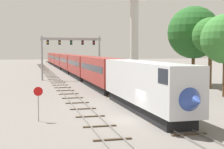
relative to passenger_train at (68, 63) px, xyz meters
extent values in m
plane|color=slate|center=(-2.00, -64.33, -2.61)|extent=(400.00, 400.00, 0.00)
cube|color=slate|center=(-0.72, -4.33, -2.53)|extent=(0.07, 200.00, 0.16)
cube|color=slate|center=(0.72, -4.33, -2.53)|extent=(0.07, 200.00, 0.16)
cube|color=#473828|center=(0.00, -70.33, -2.56)|extent=(2.60, 0.24, 0.10)
cube|color=#473828|center=(0.00, -66.33, -2.56)|extent=(2.60, 0.24, 0.10)
cube|color=#473828|center=(0.00, -62.33, -2.56)|extent=(2.60, 0.24, 0.10)
cube|color=#473828|center=(0.00, -58.33, -2.56)|extent=(2.60, 0.24, 0.10)
cube|color=#473828|center=(0.00, -54.33, -2.56)|extent=(2.60, 0.24, 0.10)
cube|color=#473828|center=(0.00, -50.33, -2.56)|extent=(2.60, 0.24, 0.10)
cube|color=#473828|center=(0.00, -46.33, -2.56)|extent=(2.60, 0.24, 0.10)
cube|color=#473828|center=(0.00, -42.33, -2.56)|extent=(2.60, 0.24, 0.10)
cube|color=#473828|center=(0.00, -38.33, -2.56)|extent=(2.60, 0.24, 0.10)
cube|color=#473828|center=(0.00, -34.33, -2.56)|extent=(2.60, 0.24, 0.10)
cube|color=#473828|center=(0.00, -30.33, -2.56)|extent=(2.60, 0.24, 0.10)
cube|color=#473828|center=(0.00, -26.33, -2.56)|extent=(2.60, 0.24, 0.10)
cube|color=#473828|center=(0.00, -22.33, -2.56)|extent=(2.60, 0.24, 0.10)
cube|color=#473828|center=(0.00, -18.33, -2.56)|extent=(2.60, 0.24, 0.10)
cube|color=#473828|center=(0.00, -14.33, -2.56)|extent=(2.60, 0.24, 0.10)
cube|color=#473828|center=(0.00, -10.33, -2.56)|extent=(2.60, 0.24, 0.10)
cube|color=#473828|center=(0.00, -6.33, -2.56)|extent=(2.60, 0.24, 0.10)
cube|color=#473828|center=(0.00, -2.33, -2.56)|extent=(2.60, 0.24, 0.10)
cube|color=#473828|center=(0.00, 1.67, -2.56)|extent=(2.60, 0.24, 0.10)
cube|color=#473828|center=(0.00, 5.67, -2.56)|extent=(2.60, 0.24, 0.10)
cube|color=#473828|center=(0.00, 9.67, -2.56)|extent=(2.60, 0.24, 0.10)
cube|color=#473828|center=(0.00, 13.67, -2.56)|extent=(2.60, 0.24, 0.10)
cube|color=#473828|center=(0.00, 17.67, -2.56)|extent=(2.60, 0.24, 0.10)
cube|color=#473828|center=(0.00, 21.67, -2.56)|extent=(2.60, 0.24, 0.10)
cube|color=#473828|center=(0.00, 25.67, -2.56)|extent=(2.60, 0.24, 0.10)
cube|color=#473828|center=(0.00, 29.67, -2.56)|extent=(2.60, 0.24, 0.10)
cube|color=#473828|center=(0.00, 33.67, -2.56)|extent=(2.60, 0.24, 0.10)
cube|color=#473828|center=(0.00, 37.67, -2.56)|extent=(2.60, 0.24, 0.10)
cube|color=#473828|center=(0.00, 41.67, -2.56)|extent=(2.60, 0.24, 0.10)
cube|color=#473828|center=(0.00, 45.67, -2.56)|extent=(2.60, 0.24, 0.10)
cube|color=#473828|center=(0.00, 49.67, -2.56)|extent=(2.60, 0.24, 0.10)
cube|color=#473828|center=(0.00, 53.67, -2.56)|extent=(2.60, 0.24, 0.10)
cube|color=#473828|center=(0.00, 57.67, -2.56)|extent=(2.60, 0.24, 0.10)
cube|color=#473828|center=(0.00, 61.67, -2.56)|extent=(2.60, 0.24, 0.10)
cube|color=#473828|center=(0.00, 65.67, -2.56)|extent=(2.60, 0.24, 0.10)
cube|color=#473828|center=(0.00, 69.67, -2.56)|extent=(2.60, 0.24, 0.10)
cube|color=#473828|center=(0.00, 73.67, -2.56)|extent=(2.60, 0.24, 0.10)
cube|color=#473828|center=(0.00, 77.67, -2.56)|extent=(2.60, 0.24, 0.10)
cube|color=#473828|center=(0.00, 81.67, -2.56)|extent=(2.60, 0.24, 0.10)
cube|color=#473828|center=(0.00, 85.67, -2.56)|extent=(2.60, 0.24, 0.10)
cube|color=#473828|center=(0.00, 89.67, -2.56)|extent=(2.60, 0.24, 0.10)
cube|color=#473828|center=(0.00, 93.67, -2.56)|extent=(2.60, 0.24, 0.10)
cube|color=slate|center=(-6.22, -24.33, -2.53)|extent=(0.07, 160.00, 0.16)
cube|color=slate|center=(-4.78, -24.33, -2.53)|extent=(0.07, 160.00, 0.16)
cube|color=#473828|center=(-5.50, -70.33, -2.56)|extent=(2.60, 0.24, 0.10)
cube|color=#473828|center=(-5.50, -66.33, -2.56)|extent=(2.60, 0.24, 0.10)
cube|color=#473828|center=(-5.50, -62.33, -2.56)|extent=(2.60, 0.24, 0.10)
cube|color=#473828|center=(-5.50, -58.33, -2.56)|extent=(2.60, 0.24, 0.10)
cube|color=#473828|center=(-5.50, -54.33, -2.56)|extent=(2.60, 0.24, 0.10)
cube|color=#473828|center=(-5.50, -50.33, -2.56)|extent=(2.60, 0.24, 0.10)
cube|color=#473828|center=(-5.50, -46.33, -2.56)|extent=(2.60, 0.24, 0.10)
cube|color=#473828|center=(-5.50, -42.33, -2.56)|extent=(2.60, 0.24, 0.10)
cube|color=#473828|center=(-5.50, -38.33, -2.56)|extent=(2.60, 0.24, 0.10)
cube|color=#473828|center=(-5.50, -34.33, -2.56)|extent=(2.60, 0.24, 0.10)
cube|color=#473828|center=(-5.50, -30.33, -2.56)|extent=(2.60, 0.24, 0.10)
cube|color=#473828|center=(-5.50, -26.33, -2.56)|extent=(2.60, 0.24, 0.10)
cube|color=#473828|center=(-5.50, -22.33, -2.56)|extent=(2.60, 0.24, 0.10)
cube|color=#473828|center=(-5.50, -18.33, -2.56)|extent=(2.60, 0.24, 0.10)
cube|color=#473828|center=(-5.50, -14.33, -2.56)|extent=(2.60, 0.24, 0.10)
cube|color=#473828|center=(-5.50, -10.33, -2.56)|extent=(2.60, 0.24, 0.10)
cube|color=#473828|center=(-5.50, -6.33, -2.56)|extent=(2.60, 0.24, 0.10)
cube|color=#473828|center=(-5.50, -2.33, -2.56)|extent=(2.60, 0.24, 0.10)
cube|color=#473828|center=(-5.50, 1.67, -2.56)|extent=(2.60, 0.24, 0.10)
cube|color=#473828|center=(-5.50, 5.67, -2.56)|extent=(2.60, 0.24, 0.10)
cube|color=#473828|center=(-5.50, 9.67, -2.56)|extent=(2.60, 0.24, 0.10)
cube|color=#473828|center=(-5.50, 13.67, -2.56)|extent=(2.60, 0.24, 0.10)
cube|color=#473828|center=(-5.50, 17.67, -2.56)|extent=(2.60, 0.24, 0.10)
cube|color=#473828|center=(-5.50, 21.67, -2.56)|extent=(2.60, 0.24, 0.10)
cube|color=#473828|center=(-5.50, 25.67, -2.56)|extent=(2.60, 0.24, 0.10)
cube|color=#473828|center=(-5.50, 29.67, -2.56)|extent=(2.60, 0.24, 0.10)
cube|color=#473828|center=(-5.50, 33.67, -2.56)|extent=(2.60, 0.24, 0.10)
cube|color=#473828|center=(-5.50, 37.67, -2.56)|extent=(2.60, 0.24, 0.10)
cube|color=#473828|center=(-5.50, 41.67, -2.56)|extent=(2.60, 0.24, 0.10)
cube|color=#473828|center=(-5.50, 45.67, -2.56)|extent=(2.60, 0.24, 0.10)
cube|color=#473828|center=(-5.50, 49.67, -2.56)|extent=(2.60, 0.24, 0.10)
cube|color=#473828|center=(-5.50, 53.67, -2.56)|extent=(2.60, 0.24, 0.10)
cube|color=silver|center=(0.00, -60.77, 0.29)|extent=(3.00, 19.11, 3.80)
cone|color=#2D479E|center=(0.00, -70.53, -0.11)|extent=(2.88, 2.60, 2.88)
cube|color=black|center=(0.00, -69.13, 1.43)|extent=(3.04, 1.80, 1.10)
cube|color=black|center=(0.00, -60.77, -2.11)|extent=(2.52, 17.20, 1.00)
cube|color=maroon|center=(0.00, -40.67, 0.29)|extent=(3.00, 19.11, 3.80)
cube|color=black|center=(0.00, -40.67, 0.69)|extent=(3.04, 17.58, 0.90)
cube|color=black|center=(0.00, -40.67, -2.11)|extent=(2.52, 17.20, 1.00)
cube|color=maroon|center=(0.00, -20.56, 0.29)|extent=(3.00, 19.11, 3.80)
cube|color=black|center=(0.00, -20.56, 0.69)|extent=(3.04, 17.58, 0.90)
cube|color=black|center=(0.00, -20.56, -2.11)|extent=(2.52, 17.20, 1.00)
cube|color=maroon|center=(0.00, -0.46, 0.29)|extent=(3.00, 19.11, 3.80)
cube|color=black|center=(0.00, -0.46, 0.69)|extent=(3.04, 17.58, 0.90)
cube|color=black|center=(0.00, -0.46, -2.11)|extent=(2.52, 17.20, 1.00)
cube|color=maroon|center=(0.00, 19.65, 0.29)|extent=(3.00, 19.11, 3.80)
cube|color=black|center=(0.00, 19.65, 0.69)|extent=(3.04, 17.58, 0.90)
cube|color=black|center=(0.00, 19.65, -2.11)|extent=(2.52, 17.20, 1.00)
cube|color=maroon|center=(0.00, 39.76, 0.29)|extent=(3.00, 19.11, 3.80)
cube|color=black|center=(0.00, 39.76, 0.69)|extent=(3.04, 17.58, 0.90)
cube|color=black|center=(0.00, 39.76, -2.11)|extent=(2.52, 17.20, 1.00)
cube|color=maroon|center=(0.00, 59.86, 0.29)|extent=(3.00, 19.11, 3.80)
cube|color=black|center=(0.00, 59.86, 0.69)|extent=(3.04, 17.58, 0.90)
cube|color=black|center=(0.00, 59.86, -2.11)|extent=(2.52, 17.20, 1.00)
cylinder|color=#999BA0|center=(-8.00, -23.90, 1.77)|extent=(0.36, 0.36, 8.76)
cylinder|color=#999BA0|center=(3.50, -23.90, 1.77)|extent=(0.36, 0.36, 8.76)
cube|color=#999BA0|center=(-2.25, -23.90, 5.55)|extent=(12.10, 0.36, 0.50)
cube|color=black|center=(-6.85, -23.85, 4.85)|extent=(0.44, 0.32, 0.90)
sphere|color=yellow|center=(-6.85, -24.04, 4.85)|extent=(0.28, 0.28, 0.28)
cube|color=black|center=(-4.55, -23.85, 4.85)|extent=(0.44, 0.32, 0.90)
sphere|color=yellow|center=(-4.55, -24.04, 4.85)|extent=(0.28, 0.28, 0.28)
cube|color=black|center=(-2.25, -23.85, 4.85)|extent=(0.44, 0.32, 0.90)
sphere|color=green|center=(-2.25, -24.04, 4.85)|extent=(0.28, 0.28, 0.28)
cube|color=black|center=(0.05, -23.85, 4.85)|extent=(0.44, 0.32, 0.90)
sphere|color=red|center=(0.05, -24.04, 4.85)|extent=(0.28, 0.28, 0.28)
cube|color=black|center=(2.35, -23.85, 4.85)|extent=(0.44, 0.32, 0.90)
sphere|color=red|center=(2.35, -24.04, 4.85)|extent=(0.28, 0.28, 0.28)
cylinder|color=beige|center=(22.04, 10.37, 8.20)|extent=(2.60, 2.60, 21.63)
cylinder|color=gray|center=(-10.00, -63.08, -1.51)|extent=(0.08, 0.08, 2.20)
cylinder|color=red|center=(-10.00, -63.10, -0.11)|extent=(0.76, 0.03, 0.76)
cylinder|color=brown|center=(16.27, -45.12, 0.48)|extent=(0.56, 0.56, 6.19)
sphere|color=#2D6B28|center=(16.27, -45.12, 5.51)|extent=(5.55, 5.55, 5.55)
cylinder|color=brown|center=(16.80, -38.70, 0.30)|extent=(0.56, 0.56, 5.82)
sphere|color=#235B23|center=(16.80, -38.70, 6.33)|extent=(8.93, 8.93, 8.93)
camera|label=1|loc=(-10.84, -91.40, 3.25)|focal=54.15mm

